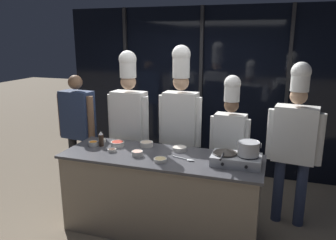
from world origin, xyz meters
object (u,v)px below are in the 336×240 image
chef_line (230,136)px  chef_pastry (295,135)px  prep_bowl_shrimp (137,153)px  serving_spoon_slotted (188,160)px  prep_bowl_ginger (160,160)px  prep_bowl_bean_sprouts (102,140)px  prep_bowl_soy_glaze (112,150)px  chef_sous (181,115)px  prep_bowl_carrots (93,143)px  squeeze_bottle_soy (101,139)px  prep_bowl_onion (180,148)px  chef_head (129,116)px  person_guest (78,123)px  frying_pan (225,151)px  prep_bowl_chili_flakes (117,143)px  prep_bowl_chicken (147,144)px  portable_stove (236,159)px  stock_pot (249,148)px

chef_line → chef_pastry: 0.74m
prep_bowl_shrimp → serving_spoon_slotted: size_ratio=0.48×
prep_bowl_ginger → prep_bowl_bean_sprouts: size_ratio=1.54×
prep_bowl_soy_glaze → serving_spoon_slotted: (0.90, 0.02, -0.01)m
chef_sous → prep_bowl_shrimp: bearing=71.7°
chef_sous → prep_bowl_carrots: bearing=34.8°
prep_bowl_ginger → prep_bowl_carrots: 0.99m
squeeze_bottle_soy → chef_line: 1.57m
prep_bowl_onion → chef_head: (-0.82, 0.38, 0.24)m
prep_bowl_shrimp → chef_line: 1.17m
person_guest → frying_pan: bearing=171.0°
frying_pan → chef_head: size_ratio=0.21×
squeeze_bottle_soy → prep_bowl_chili_flakes: (0.19, 0.06, -0.05)m
prep_bowl_bean_sprouts → prep_bowl_chicken: size_ratio=0.59×
prep_bowl_onion → prep_bowl_soy_glaze: size_ratio=1.61×
portable_stove → serving_spoon_slotted: (-0.51, -0.05, -0.05)m
portable_stove → squeeze_bottle_soy: 1.63m
prep_bowl_ginger → chef_head: (-0.72, 0.79, 0.24)m
prep_bowl_ginger → serving_spoon_slotted: prep_bowl_ginger is taller
squeeze_bottle_soy → chef_line: (1.48, 0.53, 0.03)m
frying_pan → prep_bowl_ginger: bearing=-164.8°
chef_head → frying_pan: bearing=159.1°
person_guest → chef_head: bearing=-172.4°
prep_bowl_bean_sprouts → prep_bowl_onion: bearing=-0.4°
prep_bowl_onion → prep_bowl_shrimp: (-0.40, -0.32, 0.01)m
squeeze_bottle_soy → prep_bowl_shrimp: bearing=-17.7°
prep_bowl_chili_flakes → chef_sous: size_ratio=0.08×
chef_line → prep_bowl_chicken: bearing=26.0°
chef_head → chef_pastry: chef_head is taller
portable_stove → chef_head: chef_head is taller
prep_bowl_onion → prep_bowl_soy_glaze: bearing=-158.6°
squeeze_bottle_soy → serving_spoon_slotted: bearing=-6.4°
prep_bowl_chili_flakes → prep_bowl_soy_glaze: size_ratio=1.65×
prep_bowl_ginger → chef_head: bearing=132.4°
frying_pan → chef_pastry: size_ratio=0.22×
prep_bowl_soy_glaze → person_guest: person_guest is taller
prep_bowl_ginger → serving_spoon_slotted: size_ratio=0.55×
stock_pot → prep_bowl_onion: size_ratio=1.51×
prep_bowl_carrots → prep_bowl_ginger: bearing=-14.3°
prep_bowl_ginger → prep_bowl_chili_flakes: 0.74m
person_guest → prep_bowl_chili_flakes: bearing=158.3°
person_guest → prep_bowl_shrimp: bearing=156.7°
frying_pan → chef_line: (-0.04, 0.62, -0.02)m
prep_bowl_shrimp → chef_line: (0.92, 0.71, 0.09)m
chef_head → squeeze_bottle_soy: bearing=78.8°
chef_head → chef_line: bearing=-176.8°
prep_bowl_bean_sprouts → chef_line: size_ratio=0.05×
prep_bowl_shrimp → chef_pastry: (1.66, 0.74, 0.15)m
prep_bowl_chili_flakes → prep_bowl_onion: 0.77m
squeeze_bottle_soy → prep_bowl_soy_glaze: bearing=-33.0°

